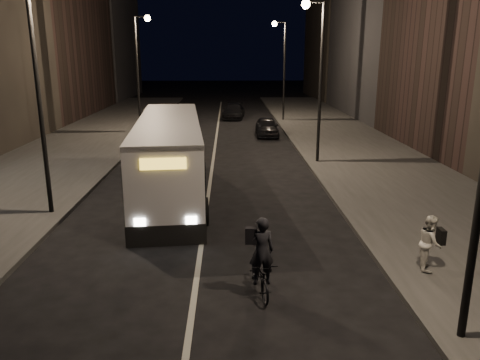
{
  "coord_description": "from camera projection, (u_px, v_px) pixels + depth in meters",
  "views": [
    {
      "loc": [
        0.87,
        -12.28,
        5.75
      ],
      "look_at": [
        1.25,
        3.31,
        1.5
      ],
      "focal_mm": 35.0,
      "sensor_mm": 36.0,
      "label": 1
    }
  ],
  "objects": [
    {
      "name": "pedestrian_woman",
      "position": [
        430.0,
        242.0,
        12.35
      ],
      "size": [
        0.74,
        0.85,
        1.5
      ],
      "primitive_type": "imported",
      "rotation": [
        0.0,
        0.0,
        1.31
      ],
      "color": "beige",
      "rests_on": "sidewalk_right"
    },
    {
      "name": "car_far",
      "position": [
        234.0,
        111.0,
        42.25
      ],
      "size": [
        2.25,
        4.62,
        1.29
      ],
      "primitive_type": "imported",
      "rotation": [
        0.0,
        0.0,
        -0.1
      ],
      "color": "black",
      "rests_on": "ground"
    },
    {
      "name": "streetlight_right_far",
      "position": [
        281.0,
        58.0,
        39.06
      ],
      "size": [
        1.2,
        0.44,
        8.12
      ],
      "color": "black",
      "rests_on": "sidewalk_right"
    },
    {
      "name": "cyclist_on_bicycle",
      "position": [
        261.0,
        268.0,
        11.39
      ],
      "size": [
        0.88,
        1.85,
        2.05
      ],
      "rotation": [
        0.0,
        0.0,
        0.15
      ],
      "color": "black",
      "rests_on": "ground"
    },
    {
      "name": "streetlight_left_far",
      "position": [
        140.0,
        58.0,
        33.02
      ],
      "size": [
        1.2,
        0.44,
        8.12
      ],
      "color": "black",
      "rests_on": "sidewalk_left"
    },
    {
      "name": "sidewalk_left",
      "position": [
        64.0,
        156.0,
        26.61
      ],
      "size": [
        7.0,
        70.0,
        0.16
      ],
      "primitive_type": "cube",
      "color": "#323230",
      "rests_on": "ground"
    },
    {
      "name": "city_bus",
      "position": [
        170.0,
        153.0,
        19.49
      ],
      "size": [
        3.56,
        11.78,
        3.13
      ],
      "rotation": [
        0.0,
        0.0,
        0.09
      ],
      "color": "silver",
      "rests_on": "ground"
    },
    {
      "name": "car_near",
      "position": [
        267.0,
        127.0,
        33.32
      ],
      "size": [
        1.58,
        3.86,
        1.31
      ],
      "primitive_type": "imported",
      "rotation": [
        0.0,
        0.0,
        -0.01
      ],
      "color": "black",
      "rests_on": "ground"
    },
    {
      "name": "streetlight_right_mid",
      "position": [
        316.0,
        61.0,
        23.63
      ],
      "size": [
        1.2,
        0.44,
        8.12
      ],
      "color": "black",
      "rests_on": "sidewalk_right"
    },
    {
      "name": "sidewalk_right",
      "position": [
        361.0,
        154.0,
        27.02
      ],
      "size": [
        7.0,
        70.0,
        0.16
      ],
      "primitive_type": "cube",
      "color": "#323230",
      "rests_on": "ground"
    },
    {
      "name": "streetlight_left_near",
      "position": [
        43.0,
        65.0,
        15.66
      ],
      "size": [
        1.2,
        0.44,
        8.12
      ],
      "color": "black",
      "rests_on": "sidewalk_left"
    },
    {
      "name": "car_mid",
      "position": [
        176.0,
        115.0,
        39.54
      ],
      "size": [
        1.49,
        4.22,
        1.39
      ],
      "primitive_type": "imported",
      "rotation": [
        0.0,
        0.0,
        3.15
      ],
      "color": "#323234",
      "rests_on": "ground"
    },
    {
      "name": "ground",
      "position": [
        199.0,
        261.0,
        13.33
      ],
      "size": [
        180.0,
        180.0,
        0.0
      ],
      "primitive_type": "plane",
      "color": "black",
      "rests_on": "ground"
    }
  ]
}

